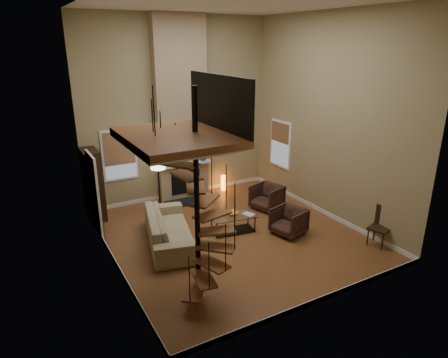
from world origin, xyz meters
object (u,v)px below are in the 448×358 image
armchair_far (290,220)px  floor_lamp (158,168)px  sofa (169,228)px  coffee_table (233,222)px  hutch (93,186)px  side_chair (381,224)px  accent_lamp (223,183)px  armchair_near (268,197)px

armchair_far → floor_lamp: 3.87m
sofa → coffee_table: (1.68, -0.25, -0.11)m
hutch → side_chair: size_ratio=2.12×
armchair_far → accent_lamp: bearing=165.0°
hutch → accent_lamp: (4.19, 0.14, -0.70)m
floor_lamp → side_chair: 5.97m
sofa → accent_lamp: sofa is taller
side_chair → accent_lamp: bearing=106.8°
floor_lamp → accent_lamp: size_ratio=3.24×
armchair_near → armchair_far: 1.71m
armchair_far → sofa: bearing=-124.3°
side_chair → hutch: bearing=139.1°
armchair_near → floor_lamp: bearing=-127.6°
hutch → armchair_near: hutch is taller
armchair_near → coffee_table: armchair_near is taller
armchair_near → accent_lamp: (-0.46, 1.95, -0.10)m
accent_lamp → armchair_near: bearing=-76.8°
sofa → coffee_table: bearing=-84.7°
side_chair → armchair_near: bearing=109.0°
hutch → armchair_far: 5.45m
side_chair → coffee_table: bearing=140.5°
sofa → armchair_near: bearing=-66.1°
sofa → accent_lamp: size_ratio=4.87×
hutch → sofa: size_ratio=0.79×
armchair_near → side_chair: side_chair is taller
hutch → side_chair: (5.74, -4.98, -0.42)m
floor_lamp → coffee_table: bearing=-56.7°
armchair_near → side_chair: 3.36m
armchair_far → armchair_near: bearing=149.3°
floor_lamp → hutch: bearing=156.5°
coffee_table → side_chair: side_chair is taller
coffee_table → side_chair: (2.81, -2.31, 0.24)m
armchair_near → hutch: bearing=-128.9°
armchair_far → side_chair: side_chair is taller
armchair_far → accent_lamp: 3.59m
hutch → coffee_table: bearing=-42.2°
coffee_table → accent_lamp: 3.08m
sofa → accent_lamp: 3.90m
armchair_near → coffee_table: size_ratio=0.65×
coffee_table → floor_lamp: (-1.28, 1.95, 1.13)m
coffee_table → floor_lamp: bearing=123.3°
hutch → side_chair: bearing=-40.9°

